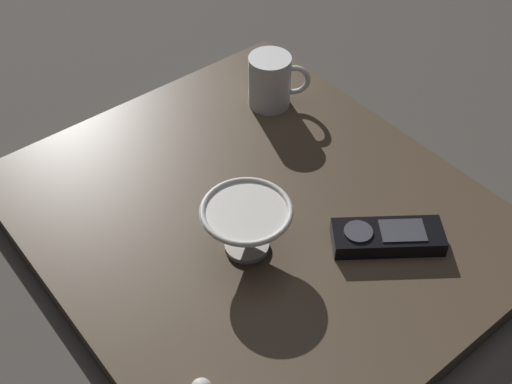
# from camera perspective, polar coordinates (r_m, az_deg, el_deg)

# --- Properties ---
(ground_plane) EXTENTS (6.00, 6.00, 0.00)m
(ground_plane) POSITION_cam_1_polar(r_m,az_deg,el_deg) (0.97, -0.06, -3.03)
(ground_plane) COLOR #47423D
(table) EXTENTS (0.59, 0.67, 0.04)m
(table) POSITION_cam_1_polar(r_m,az_deg,el_deg) (0.96, -0.06, -2.29)
(table) COLOR #4C3D2D
(table) RESTS_ON ground
(cereal_bowl) EXTENTS (0.12, 0.12, 0.08)m
(cereal_bowl) POSITION_cam_1_polar(r_m,az_deg,el_deg) (0.86, -0.83, -2.99)
(cereal_bowl) COLOR beige
(cereal_bowl) RESTS_ON table
(coffee_mug) EXTENTS (0.09, 0.08, 0.09)m
(coffee_mug) POSITION_cam_1_polar(r_m,az_deg,el_deg) (1.10, 1.31, 9.63)
(coffee_mug) COLOR white
(coffee_mug) RESTS_ON table
(tv_remote_near) EXTENTS (0.15, 0.13, 0.03)m
(tv_remote_near) POSITION_cam_1_polar(r_m,az_deg,el_deg) (0.91, 11.36, -3.85)
(tv_remote_near) COLOR black
(tv_remote_near) RESTS_ON table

